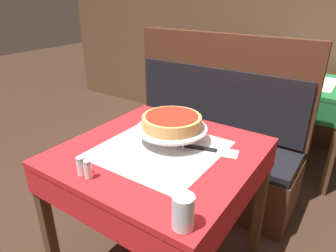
% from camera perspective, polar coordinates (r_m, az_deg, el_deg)
% --- Properties ---
extents(dining_table_front, '(0.88, 0.88, 0.78)m').
position_cam_1_polar(dining_table_front, '(1.48, -1.53, -7.82)').
color(dining_table_front, red).
rests_on(dining_table_front, ground_plane).
extents(dining_table_rear, '(0.76, 0.76, 0.79)m').
position_cam_1_polar(dining_table_rear, '(2.80, 24.03, 5.43)').
color(dining_table_rear, '#1E6B33').
rests_on(dining_table_rear, ground_plane).
extents(booth_bench, '(1.38, 0.46, 1.20)m').
position_cam_1_polar(booth_bench, '(2.34, 7.30, -4.40)').
color(booth_bench, '#4C2819').
rests_on(booth_bench, ground_plane).
extents(back_wall_panel, '(6.00, 0.04, 2.40)m').
position_cam_1_polar(back_wall_panel, '(3.27, 22.17, 17.89)').
color(back_wall_panel, brown).
rests_on(back_wall_panel, ground_plane).
extents(pizza_pan_stand, '(0.35, 0.35, 0.08)m').
position_cam_1_polar(pizza_pan_stand, '(1.48, 0.65, -0.58)').
color(pizza_pan_stand, '#ADADB2').
rests_on(pizza_pan_stand, dining_table_front).
extents(deep_dish_pizza, '(0.29, 0.29, 0.06)m').
position_cam_1_polar(deep_dish_pizza, '(1.46, 0.66, 0.91)').
color(deep_dish_pizza, tan).
rests_on(deep_dish_pizza, pizza_pan_stand).
extents(pizza_server, '(0.28, 0.12, 0.01)m').
position_cam_1_polar(pizza_server, '(1.43, 8.15, -4.56)').
color(pizza_server, '#BCBCC1').
rests_on(pizza_server, dining_table_front).
extents(water_glass_near, '(0.07, 0.07, 0.12)m').
position_cam_1_polar(water_glass_near, '(0.97, 2.91, -16.03)').
color(water_glass_near, silver).
rests_on(water_glass_near, dining_table_front).
extents(salt_shaker, '(0.03, 0.03, 0.08)m').
position_cam_1_polar(salt_shaker, '(1.27, -16.25, -7.37)').
color(salt_shaker, silver).
rests_on(salt_shaker, dining_table_front).
extents(pepper_shaker, '(0.03, 0.03, 0.08)m').
position_cam_1_polar(pepper_shaker, '(1.25, -14.99, -8.01)').
color(pepper_shaker, silver).
rests_on(pepper_shaker, dining_table_front).
extents(condiment_caddy, '(0.13, 0.13, 0.18)m').
position_cam_1_polar(condiment_caddy, '(2.66, 25.98, 7.94)').
color(condiment_caddy, black).
rests_on(condiment_caddy, dining_table_rear).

